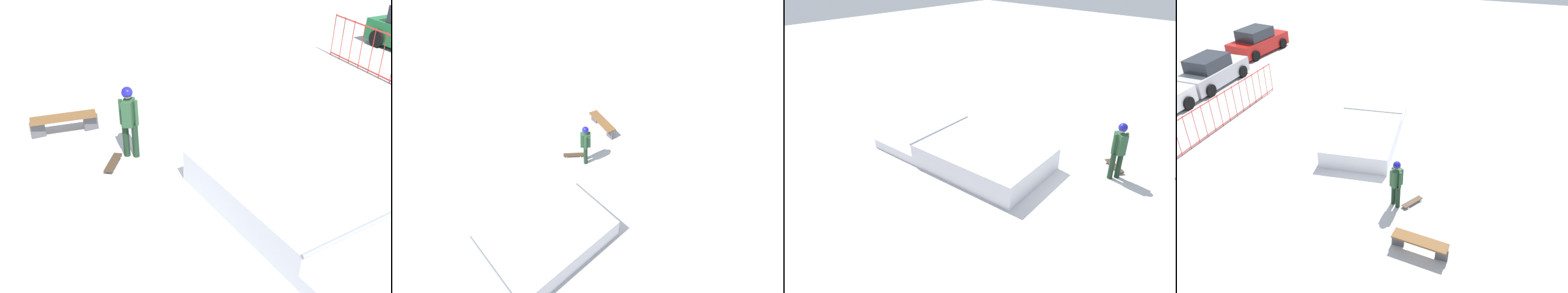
# 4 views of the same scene
# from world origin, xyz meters

# --- Properties ---
(ground_plane) EXTENTS (60.00, 60.00, 0.00)m
(ground_plane) POSITION_xyz_m (0.00, 0.00, 0.00)
(ground_plane) COLOR silver
(skate_ramp) EXTENTS (5.61, 3.07, 0.74)m
(skate_ramp) POSITION_xyz_m (1.97, 0.88, 0.32)
(skate_ramp) COLOR silver
(skate_ramp) RESTS_ON ground
(skater) EXTENTS (0.44, 0.40, 1.73)m
(skater) POSITION_xyz_m (-1.59, -1.29, 1.01)
(skater) COLOR black
(skater) RESTS_ON ground
(skateboard) EXTENTS (0.78, 0.61, 0.09)m
(skateboard) POSITION_xyz_m (-1.38, -1.81, 0.08)
(skateboard) COLOR #3F2D1E
(skateboard) RESTS_ON ground
(park_bench) EXTENTS (0.61, 1.65, 0.48)m
(park_bench) POSITION_xyz_m (-3.37, -2.45, 0.36)
(park_bench) COLOR brown
(park_bench) RESTS_ON ground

